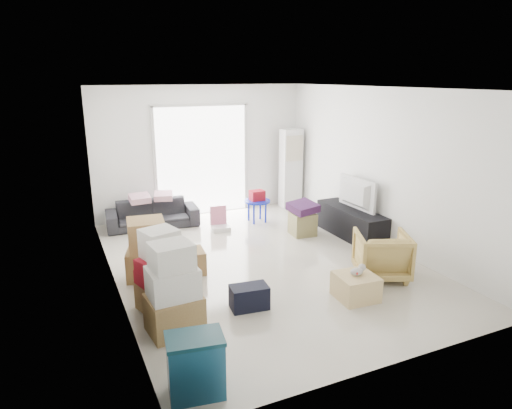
{
  "coord_description": "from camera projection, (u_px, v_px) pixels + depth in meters",
  "views": [
    {
      "loc": [
        -2.9,
        -6.13,
        2.87
      ],
      "look_at": [
        -0.02,
        0.2,
        0.9
      ],
      "focal_mm": 32.0,
      "sensor_mm": 36.0,
      "label": 1
    }
  ],
  "objects": [
    {
      "name": "room_shell",
      "position": [
        262.0,
        179.0,
        6.94
      ],
      "size": [
        4.98,
        6.48,
        3.18
      ],
      "color": "beige",
      "rests_on": "ground"
    },
    {
      "name": "sliding_door",
      "position": [
        202.0,
        156.0,
        9.57
      ],
      "size": [
        2.1,
        0.04,
        2.33
      ],
      "color": "white",
      "rests_on": "room_shell"
    },
    {
      "name": "ac_tower",
      "position": [
        291.0,
        169.0,
        10.16
      ],
      "size": [
        0.45,
        0.3,
        1.75
      ],
      "primitive_type": "cube",
      "color": "silver",
      "rests_on": "room_shell"
    },
    {
      "name": "tv_console",
      "position": [
        351.0,
        223.0,
        8.38
      ],
      "size": [
        0.48,
        1.6,
        0.53
      ],
      "primitive_type": "cube",
      "color": "black",
      "rests_on": "room_shell"
    },
    {
      "name": "television",
      "position": [
        352.0,
        205.0,
        8.29
      ],
      "size": [
        0.6,
        1.0,
        0.13
      ],
      "primitive_type": "imported",
      "rotation": [
        0.0,
        0.0,
        1.6
      ],
      "color": "black",
      "rests_on": "tv_console"
    },
    {
      "name": "sofa",
      "position": [
        152.0,
        210.0,
        8.92
      ],
      "size": [
        1.79,
        0.66,
        0.68
      ],
      "primitive_type": "imported",
      "rotation": [
        0.0,
        0.0,
        -0.08
      ],
      "color": "#26262B",
      "rests_on": "room_shell"
    },
    {
      "name": "pillow_left",
      "position": [
        139.0,
        191.0,
        8.72
      ],
      "size": [
        0.41,
        0.33,
        0.12
      ],
      "primitive_type": "cube",
      "rotation": [
        0.0,
        0.0,
        0.06
      ],
      "color": "#F2B0C9",
      "rests_on": "sofa"
    },
    {
      "name": "pillow_right",
      "position": [
        163.0,
        189.0,
        8.9
      ],
      "size": [
        0.41,
        0.36,
        0.12
      ],
      "primitive_type": "cube",
      "rotation": [
        0.0,
        0.0,
        -0.28
      ],
      "color": "#F2B0C9",
      "rests_on": "sofa"
    },
    {
      "name": "armchair",
      "position": [
        382.0,
        253.0,
        6.67
      ],
      "size": [
        0.95,
        0.93,
        0.75
      ],
      "primitive_type": "imported",
      "rotation": [
        0.0,
        0.0,
        2.71
      ],
      "color": "tan",
      "rests_on": "room_shell"
    },
    {
      "name": "storage_bins",
      "position": [
        196.0,
        365.0,
        4.2
      ],
      "size": [
        0.58,
        0.45,
        0.6
      ],
      "rotation": [
        0.0,
        0.0,
        -0.16
      ],
      "color": "navy",
      "rests_on": "room_shell"
    },
    {
      "name": "box_stack_a",
      "position": [
        173.0,
        293.0,
        5.19
      ],
      "size": [
        0.64,
        0.55,
        1.09
      ],
      "rotation": [
        0.0,
        0.0,
        0.0
      ],
      "color": "olive",
      "rests_on": "room_shell"
    },
    {
      "name": "box_stack_b",
      "position": [
        162.0,
        275.0,
        5.71
      ],
      "size": [
        0.66,
        0.66,
        1.07
      ],
      "rotation": [
        0.0,
        0.0,
        0.25
      ],
      "color": "olive",
      "rests_on": "room_shell"
    },
    {
      "name": "box_stack_c",
      "position": [
        147.0,
        250.0,
        6.63
      ],
      "size": [
        0.71,
        0.64,
        0.89
      ],
      "rotation": [
        0.0,
        0.0,
        -0.24
      ],
      "color": "olive",
      "rests_on": "room_shell"
    },
    {
      "name": "loose_box",
      "position": [
        190.0,
        262.0,
        6.86
      ],
      "size": [
        0.46,
        0.46,
        0.35
      ],
      "primitive_type": "cube",
      "rotation": [
        0.0,
        0.0,
        -0.09
      ],
      "color": "olive",
      "rests_on": "room_shell"
    },
    {
      "name": "duffel_bag",
      "position": [
        249.0,
        297.0,
        5.81
      ],
      "size": [
        0.51,
        0.34,
        0.31
      ],
      "primitive_type": "cube",
      "rotation": [
        0.0,
        0.0,
        -0.11
      ],
      "color": "black",
      "rests_on": "room_shell"
    },
    {
      "name": "ottoman",
      "position": [
        302.0,
        224.0,
        8.5
      ],
      "size": [
        0.46,
        0.46,
        0.42
      ],
      "primitive_type": "cube",
      "rotation": [
        0.0,
        0.0,
        -0.09
      ],
      "color": "olive",
      "rests_on": "room_shell"
    },
    {
      "name": "blanket",
      "position": [
        303.0,
        209.0,
        8.43
      ],
      "size": [
        0.52,
        0.52,
        0.14
      ],
      "primitive_type": "cube",
      "rotation": [
        0.0,
        0.0,
        0.14
      ],
      "color": "#4C2256",
      "rests_on": "ottoman"
    },
    {
      "name": "kids_table",
      "position": [
        257.0,
        199.0,
        9.19
      ],
      "size": [
        0.53,
        0.53,
        0.65
      ],
      "rotation": [
        0.0,
        0.0,
        0.32
      ],
      "color": "#0C1DB5",
      "rests_on": "room_shell"
    },
    {
      "name": "toy_walker",
      "position": [
        220.0,
        223.0,
        8.8
      ],
      "size": [
        0.38,
        0.34,
        0.46
      ],
      "rotation": [
        0.0,
        0.0,
        -0.14
      ],
      "color": "silver",
      "rests_on": "room_shell"
    },
    {
      "name": "wood_crate",
      "position": [
        356.0,
        287.0,
        6.06
      ],
      "size": [
        0.54,
        0.54,
        0.33
      ],
      "primitive_type": "cube",
      "rotation": [
        0.0,
        0.0,
        -0.07
      ],
      "color": "tan",
      "rests_on": "room_shell"
    },
    {
      "name": "plush_bunny",
      "position": [
        358.0,
        271.0,
        6.02
      ],
      "size": [
        0.25,
        0.15,
        0.13
      ],
      "rotation": [
        0.0,
        0.0,
        0.36
      ],
      "color": "#B2ADA8",
      "rests_on": "wood_crate"
    }
  ]
}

